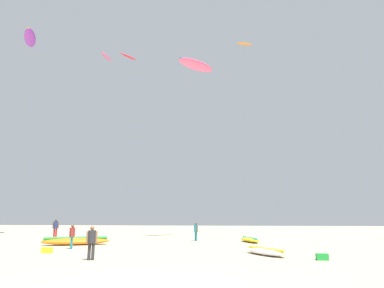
# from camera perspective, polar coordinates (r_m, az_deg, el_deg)

# --- Properties ---
(ground_plane) EXTENTS (120.00, 120.00, 0.00)m
(ground_plane) POSITION_cam_1_polar(r_m,az_deg,el_deg) (11.93, -8.39, -22.09)
(ground_plane) COLOR #C6B28C
(person_foreground) EXTENTS (0.54, 0.38, 1.67)m
(person_foreground) POSITION_cam_1_polar(r_m,az_deg,el_deg) (18.72, -16.11, -14.86)
(person_foreground) COLOR #2D2D33
(person_foreground) RESTS_ON ground
(person_midground) EXTENTS (0.35, 0.50, 1.57)m
(person_midground) POSITION_cam_1_polar(r_m,az_deg,el_deg) (24.97, -19.06, -13.86)
(person_midground) COLOR teal
(person_midground) RESTS_ON ground
(person_left) EXTENTS (0.59, 0.41, 1.79)m
(person_left) POSITION_cam_1_polar(r_m,az_deg,el_deg) (37.08, -21.45, -12.51)
(person_left) COLOR #B21E23
(person_left) RESTS_ON ground
(person_right) EXTENTS (0.35, 0.44, 1.54)m
(person_right) POSITION_cam_1_polar(r_m,az_deg,el_deg) (30.80, 0.65, -13.92)
(person_right) COLOR teal
(person_right) RESTS_ON ground
(kite_grounded_near) EXTENTS (2.49, 3.36, 0.39)m
(kite_grounded_near) POSITION_cam_1_polar(r_m,az_deg,el_deg) (20.63, 11.98, -16.87)
(kite_grounded_near) COLOR white
(kite_grounded_near) RESTS_ON ground
(kite_grounded_mid) EXTENTS (1.87, 3.54, 0.44)m
(kite_grounded_mid) POSITION_cam_1_polar(r_m,az_deg,el_deg) (29.73, 9.44, -15.22)
(kite_grounded_mid) COLOR yellow
(kite_grounded_mid) RESTS_ON ground
(kite_grounded_far) EXTENTS (5.06, 3.07, 0.62)m
(kite_grounded_far) POSITION_cam_1_polar(r_m,az_deg,el_deg) (28.13, -18.50, -14.85)
(kite_grounded_far) COLOR orange
(kite_grounded_far) RESTS_ON ground
(cooler_box) EXTENTS (0.56, 0.36, 0.32)m
(cooler_box) POSITION_cam_1_polar(r_m,az_deg,el_deg) (22.96, -22.65, -15.77)
(cooler_box) COLOR yellow
(cooler_box) RESTS_ON ground
(gear_bag) EXTENTS (0.56, 0.36, 0.32)m
(gear_bag) POSITION_cam_1_polar(r_m,az_deg,el_deg) (19.21, 20.55, -16.93)
(gear_bag) COLOR green
(gear_bag) RESTS_ON ground
(kite_aloft_0) EXTENTS (2.12, 2.54, 0.59)m
(kite_aloft_0) POSITION_cam_1_polar(r_m,az_deg,el_deg) (48.53, -10.42, 13.93)
(kite_aloft_0) COLOR red
(kite_aloft_2) EXTENTS (2.95, 4.56, 1.02)m
(kite_aloft_2) POSITION_cam_1_polar(r_m,az_deg,el_deg) (45.38, -24.99, 15.46)
(kite_aloft_2) COLOR purple
(kite_aloft_3) EXTENTS (1.32, 3.45, 0.68)m
(kite_aloft_3) POSITION_cam_1_polar(r_m,az_deg,el_deg) (59.33, -13.89, 13.73)
(kite_aloft_3) COLOR #E5598C
(kite_aloft_4) EXTENTS (4.04, 4.03, 0.93)m
(kite_aloft_4) POSITION_cam_1_polar(r_m,az_deg,el_deg) (36.36, 0.70, 12.82)
(kite_aloft_4) COLOR #E5598C
(kite_aloft_5) EXTENTS (2.11, 1.09, 0.24)m
(kite_aloft_5) POSITION_cam_1_polar(r_m,az_deg,el_deg) (46.42, 8.63, 15.91)
(kite_aloft_5) COLOR orange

